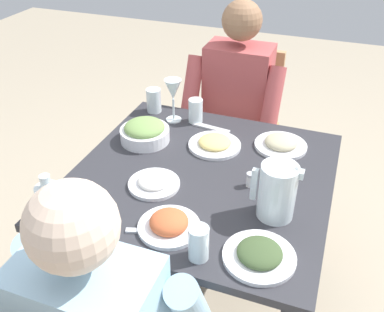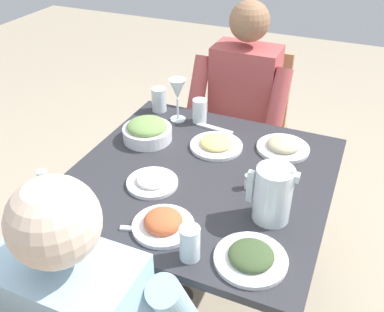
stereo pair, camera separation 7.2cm
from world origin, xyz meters
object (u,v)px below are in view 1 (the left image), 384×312
dining_table (201,198)px  plate_beans (281,144)px  diner_near (232,113)px  wine_glass (173,91)px  water_glass_near_left (199,243)px  plate_fries (215,143)px  plate_rice_curry (170,224)px  water_glass_near_right (154,100)px  water_glass_far_left (196,111)px  oil_carafe (50,203)px  plate_yoghurt (154,182)px  salt_shaker (250,180)px  chair_near (240,120)px  salad_bowl (145,132)px  water_pitcher (277,191)px  plate_dolmas (259,254)px

dining_table → plate_beans: 0.40m
diner_near → wine_glass: diner_near is taller
water_glass_near_left → plate_fries: bearing=-76.6°
dining_table → plate_rice_curry: bearing=90.9°
plate_rice_curry → water_glass_near_left: (-0.12, 0.08, 0.04)m
water_glass_near_right → water_glass_far_left: water_glass_near_right is taller
plate_beans → water_glass_near_right: (0.61, -0.11, 0.04)m
oil_carafe → plate_yoghurt: bearing=-132.0°
salt_shaker → plate_beans: bearing=-100.5°
water_glass_near_right → dining_table: bearing=133.3°
chair_near → plate_rice_curry: 1.18m
wine_glass → salt_shaker: size_ratio=3.63×
plate_beans → oil_carafe: (0.62, 0.68, 0.04)m
chair_near → wine_glass: bearing=68.6°
water_glass_near_left → plate_beans: bearing=-99.4°
salad_bowl → plate_yoghurt: (-0.16, 0.27, -0.03)m
plate_beans → oil_carafe: size_ratio=1.29×
dining_table → plate_beans: plate_beans is taller
plate_fries → oil_carafe: (0.36, 0.59, 0.04)m
plate_fries → oil_carafe: 0.69m
plate_fries → water_glass_far_left: (0.15, -0.17, 0.04)m
salad_bowl → plate_rice_curry: salad_bowl is taller
plate_yoghurt → water_glass_near_right: (0.24, -0.52, 0.04)m
salad_bowl → plate_beans: bearing=-165.0°
plate_rice_curry → oil_carafe: (0.38, 0.08, 0.04)m
plate_rice_curry → wine_glass: bearing=-68.5°
plate_fries → wine_glass: wine_glass is taller
plate_rice_curry → plate_beans: plate_rice_curry is taller
plate_rice_curry → oil_carafe: bearing=11.8°
water_glass_far_left → wine_glass: 0.13m
water_pitcher → water_glass_far_left: 0.68m
diner_near → water_glass_near_right: diner_near is taller
salt_shaker → plate_rice_curry: bearing=59.4°
water_pitcher → plate_rice_curry: (0.29, 0.18, -0.08)m
plate_beans → dining_table: bearing=50.3°
water_glass_far_left → salt_shaker: (-0.34, 0.38, -0.03)m
salad_bowl → water_glass_near_left: (-0.43, 0.54, 0.01)m
water_pitcher → water_glass_near_right: 0.86m
salad_bowl → plate_yoghurt: size_ratio=1.10×
plate_rice_curry → plate_yoghurt: bearing=-52.7°
wine_glass → water_pitcher: bearing=139.0°
plate_beans → salt_shaker: bearing=79.5°
oil_carafe → plate_beans: bearing=-132.1°
chair_near → plate_dolmas: (-0.36, 1.18, 0.23)m
dining_table → water_glass_near_right: (0.37, -0.40, 0.17)m
diner_near → oil_carafe: 1.08m
dining_table → water_pitcher: 0.39m
plate_beans → wine_glass: bearing=-6.8°
wine_glass → oil_carafe: bearing=80.8°
plate_yoghurt → oil_carafe: (0.24, 0.27, 0.04)m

